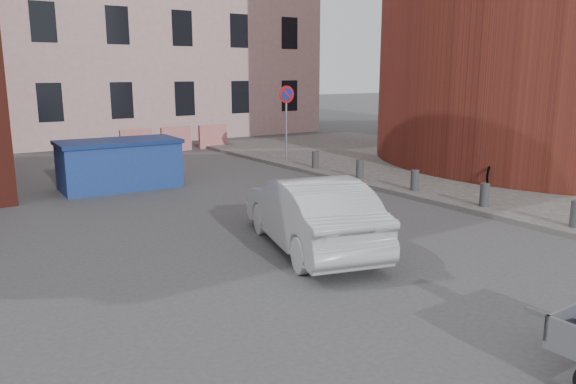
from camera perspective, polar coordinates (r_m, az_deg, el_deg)
ground at (r=9.12m, az=2.32°, el=-8.64°), size 120.00×120.00×0.00m
sidewalk at (r=18.86m, az=19.68°, el=1.71°), size 9.00×24.00×0.12m
no_parking_sign at (r=19.77m, az=-0.15°, el=8.57°), size 0.60×0.09×2.65m
bollards at (r=15.37m, az=12.75°, el=1.17°), size 0.22×9.02×0.55m
barriers at (r=23.88m, az=-11.29°, el=5.30°), size 4.70×0.18×1.00m
dumpster at (r=16.52m, az=-16.75°, el=2.75°), size 3.35×1.85×1.37m
silver_car at (r=10.40m, az=2.31°, el=-2.09°), size 2.52×4.37×1.36m
bicycle at (r=17.16m, az=20.25°, el=2.43°), size 1.81×1.21×0.90m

